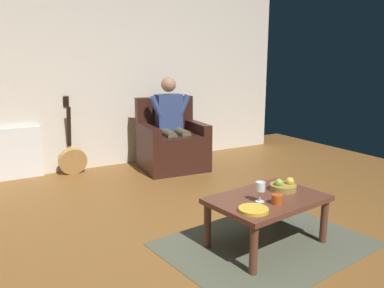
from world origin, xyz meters
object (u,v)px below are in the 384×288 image
Objects in this scene: armchair at (172,145)px; decorative_dish at (253,210)px; person_seated at (172,121)px; candle_jar at (277,199)px; wine_glass_near at (260,188)px; guitar at (72,158)px; coffee_table at (267,204)px; fruit_bowl at (283,186)px.

armchair reaches higher than decorative_dish.
person_seated reaches higher than candle_jar.
wine_glass_near is 0.73× the size of decorative_dish.
guitar is 3.08m from decorative_dish.
armchair is 2.45m from coffee_table.
coffee_table is at bearing 16.14° from fruit_bowl.
guitar is at bearing -75.10° from wine_glass_near.
guitar is 4.60× the size of fruit_bowl.
armchair is at bearing -93.55° from fruit_bowl.
guitar is at bearing -74.06° from candle_jar.
wine_glass_near reaches higher than candle_jar.
fruit_bowl is (0.14, 2.34, -0.23)m from person_seated.
fruit_bowl is (-0.23, -0.07, 0.09)m from coffee_table.
candle_jar is (0.04, 0.15, 0.10)m from coffee_table.
armchair is 2.67m from decorative_dish.
armchair is at bearing -90.00° from person_seated.
decorative_dish is (0.66, 2.58, -0.25)m from person_seated.
person_seated is 5.64× the size of fruit_bowl.
person_seated reaches higher than fruit_bowl.
fruit_bowl is at bearing -155.18° from decorative_dish.
decorative_dish is (0.66, 2.59, 0.09)m from armchair.
coffee_table is 0.22m from wine_glass_near.
armchair is 4.41× the size of decorative_dish.
person_seated is 1.28× the size of coffee_table.
candle_jar is at bearing 86.08° from person_seated.
fruit_bowl reaches higher than candle_jar.
armchair reaches higher than coffee_table.
guitar is 4.65× the size of decorative_dish.
wine_glass_near reaches higher than decorative_dish.
armchair is at bearing 161.58° from guitar.
armchair is 6.05× the size of wine_glass_near.
fruit_bowl is at bearing 91.67° from person_seated.
decorative_dish is at bearing 5.25° from candle_jar.
candle_jar is (-0.85, 2.99, 0.22)m from guitar.
armchair reaches higher than candle_jar.
coffee_table is 0.34m from decorative_dish.
wine_glass_near is at bearing 83.84° from armchair.
person_seated is 1.41m from guitar.
fruit_bowl is at bearing -141.04° from candle_jar.
decorative_dish is at bearing 101.36° from guitar.
coffee_table is 0.96× the size of guitar.
guitar is 6.38× the size of wine_glass_near.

